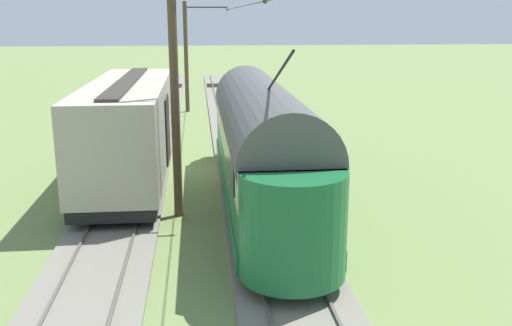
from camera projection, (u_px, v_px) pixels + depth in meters
ground_plane at (193, 173)px, 24.05m from camera, size 220.00×220.00×0.00m
track_streetcar_siding at (249, 169)px, 24.57m from camera, size 2.80×80.00×0.18m
track_adjacent_siding at (135, 172)px, 24.10m from camera, size 2.80×80.00×0.18m
vintage_streetcar at (261, 142)px, 19.52m from camera, size 2.65×15.67×5.52m
boxcar_adjacent at (130, 128)px, 22.47m from camera, size 2.96×11.91×3.85m
catenary_pole_foreground at (187, 55)px, 38.74m from camera, size 3.07×0.28×7.40m
catenary_pole_mid_near at (178, 99)px, 17.98m from camera, size 3.07×0.28×7.40m
switch_stand at (253, 110)px, 36.08m from camera, size 0.50×0.30×1.24m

